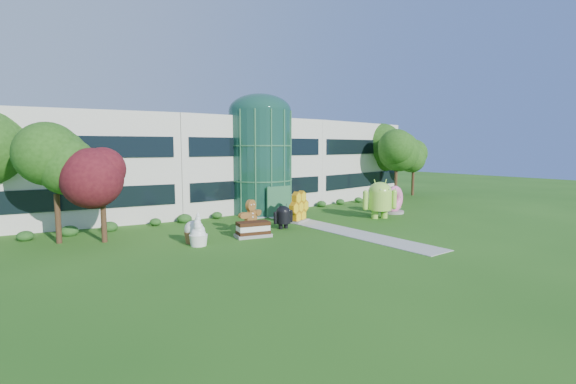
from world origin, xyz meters
TOP-DOWN VIEW (x-y plane):
  - ground at (0.00, 0.00)m, footprint 140.00×140.00m
  - building at (0.00, 18.00)m, footprint 46.00×15.00m
  - atrium at (0.00, 12.00)m, footprint 6.00×6.00m
  - walkway at (0.00, 2.00)m, footprint 2.40×20.00m
  - tree_red at (-15.50, 7.50)m, footprint 4.00×4.00m
  - trees_backdrop at (0.00, 13.00)m, footprint 52.00×8.00m
  - android_green at (6.67, 2.68)m, footprint 4.02×3.42m
  - android_black at (-3.08, 4.04)m, footprint 1.87×1.26m
  - donut at (9.96, 3.85)m, footprint 2.75×1.63m
  - gingerbread at (-6.03, 4.09)m, footprint 2.97×1.95m
  - ice_cream_sandwich at (-6.61, 2.85)m, footprint 2.72×1.78m
  - honeycomb at (-0.27, 5.59)m, footprint 3.21×2.23m
  - froyo at (-10.86, 2.74)m, footprint 1.55×1.55m
  - cupcake at (-10.79, 3.68)m, footprint 1.35×1.35m

SIDE VIEW (x-z plane):
  - ground at x=0.00m, z-range 0.00..0.00m
  - walkway at x=0.00m, z-range 0.00..0.04m
  - ice_cream_sandwich at x=-6.61m, z-range 0.00..1.12m
  - cupcake at x=-10.79m, z-range 0.00..1.52m
  - android_black at x=-3.08m, z-range 0.00..2.13m
  - froyo at x=-10.86m, z-range 0.00..2.20m
  - honeycomb at x=-0.27m, z-range 0.00..2.38m
  - gingerbread at x=-6.03m, z-range 0.00..2.56m
  - donut at x=9.96m, z-range 0.00..2.70m
  - android_green at x=6.67m, z-range 0.00..3.86m
  - tree_red at x=-15.50m, z-range 0.00..6.00m
  - trees_backdrop at x=0.00m, z-range 0.00..8.40m
  - building at x=0.00m, z-range 0.00..9.30m
  - atrium at x=0.00m, z-range 0.00..9.80m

